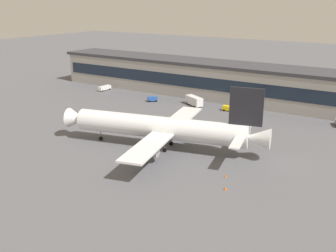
% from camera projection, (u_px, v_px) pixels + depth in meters
% --- Properties ---
extents(ground_plane, '(600.00, 600.00, 0.00)m').
position_uv_depth(ground_plane, '(155.00, 147.00, 108.56)').
color(ground_plane, '#56565B').
extents(terminal_building, '(173.65, 18.22, 14.13)m').
position_uv_depth(terminal_building, '(246.00, 83.00, 154.93)').
color(terminal_building, '#9E9993').
rests_on(terminal_building, ground_plane).
extents(airliner, '(55.85, 47.80, 17.90)m').
position_uv_depth(airliner, '(163.00, 128.00, 106.16)').
color(airliner, white).
rests_on(airliner, ground_plane).
extents(follow_me_car, '(4.54, 2.32, 1.85)m').
position_uv_depth(follow_me_car, '(229.00, 108.00, 142.97)').
color(follow_me_car, yellow).
rests_on(follow_me_car, ground_plane).
extents(fuel_truck, '(8.70, 6.54, 3.35)m').
position_uv_depth(fuel_truck, '(194.00, 100.00, 150.62)').
color(fuel_truck, white).
rests_on(fuel_truck, ground_plane).
extents(belt_loader, '(2.19, 6.43, 1.95)m').
position_uv_depth(belt_loader, '(105.00, 88.00, 175.50)').
color(belt_loader, white).
rests_on(belt_loader, ground_plane).
extents(baggage_tug, '(3.96, 3.96, 1.85)m').
position_uv_depth(baggage_tug, '(153.00, 99.00, 156.44)').
color(baggage_tug, '#2651A5').
rests_on(baggage_tug, ground_plane).
extents(traffic_cone_0, '(0.51, 0.51, 0.64)m').
position_uv_depth(traffic_cone_0, '(226.00, 175.00, 90.35)').
color(traffic_cone_0, '#F2590C').
rests_on(traffic_cone_0, ground_plane).
extents(traffic_cone_1, '(0.54, 0.54, 0.67)m').
position_uv_depth(traffic_cone_1, '(140.00, 153.00, 103.58)').
color(traffic_cone_1, '#F2590C').
rests_on(traffic_cone_1, ground_plane).
extents(traffic_cone_2, '(0.58, 0.58, 0.72)m').
position_uv_depth(traffic_cone_2, '(225.00, 188.00, 84.08)').
color(traffic_cone_2, '#F2590C').
rests_on(traffic_cone_2, ground_plane).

